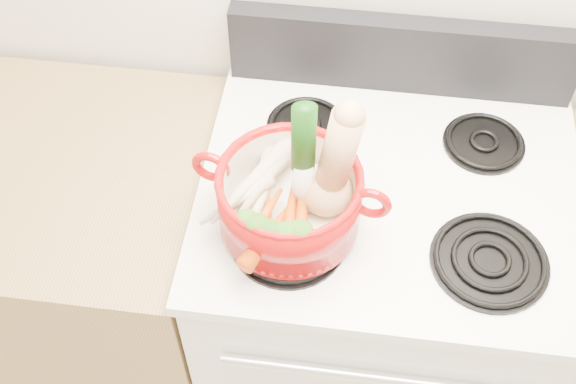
# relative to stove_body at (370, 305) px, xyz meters

# --- Properties ---
(stove_body) EXTENTS (0.76, 0.65, 0.92)m
(stove_body) POSITION_rel_stove_body_xyz_m (0.00, 0.00, 0.00)
(stove_body) COLOR white
(stove_body) RESTS_ON floor
(cooktop) EXTENTS (0.78, 0.67, 0.03)m
(cooktop) POSITION_rel_stove_body_xyz_m (0.00, 0.00, 0.47)
(cooktop) COLOR white
(cooktop) RESTS_ON stove_body
(control_backsplash) EXTENTS (0.76, 0.05, 0.18)m
(control_backsplash) POSITION_rel_stove_body_xyz_m (0.00, 0.30, 0.58)
(control_backsplash) COLOR black
(control_backsplash) RESTS_ON cooktop
(oven_handle) EXTENTS (0.60, 0.02, 0.02)m
(oven_handle) POSITION_rel_stove_body_xyz_m (0.00, -0.34, 0.32)
(oven_handle) COLOR silver
(oven_handle) RESTS_ON stove_body
(burner_front_left) EXTENTS (0.22, 0.22, 0.02)m
(burner_front_left) POSITION_rel_stove_body_xyz_m (-0.19, -0.16, 0.50)
(burner_front_left) COLOR black
(burner_front_left) RESTS_ON cooktop
(burner_front_right) EXTENTS (0.22, 0.22, 0.02)m
(burner_front_right) POSITION_rel_stove_body_xyz_m (0.19, -0.16, 0.50)
(burner_front_right) COLOR black
(burner_front_right) RESTS_ON cooktop
(burner_back_left) EXTENTS (0.17, 0.17, 0.02)m
(burner_back_left) POSITION_rel_stove_body_xyz_m (-0.19, 0.14, 0.50)
(burner_back_left) COLOR black
(burner_back_left) RESTS_ON cooktop
(burner_back_right) EXTENTS (0.17, 0.17, 0.02)m
(burner_back_right) POSITION_rel_stove_body_xyz_m (0.19, 0.14, 0.50)
(burner_back_right) COLOR black
(burner_back_right) RESTS_ON cooktop
(dutch_oven) EXTENTS (0.31, 0.31, 0.13)m
(dutch_oven) POSITION_rel_stove_body_xyz_m (-0.19, -0.13, 0.57)
(dutch_oven) COLOR #980A0A
(dutch_oven) RESTS_ON burner_front_left
(pot_handle_left) EXTENTS (0.08, 0.03, 0.07)m
(pot_handle_left) POSITION_rel_stove_body_xyz_m (-0.34, -0.10, 0.62)
(pot_handle_left) COLOR #980A0A
(pot_handle_left) RESTS_ON dutch_oven
(pot_handle_right) EXTENTS (0.08, 0.03, 0.07)m
(pot_handle_right) POSITION_rel_stove_body_xyz_m (-0.04, -0.15, 0.62)
(pot_handle_right) COLOR #980A0A
(pot_handle_right) RESTS_ON dutch_oven
(squash) EXTENTS (0.14, 0.11, 0.27)m
(squash) POSITION_rel_stove_body_xyz_m (-0.13, -0.10, 0.66)
(squash) COLOR tan
(squash) RESTS_ON dutch_oven
(leek) EXTENTS (0.05, 0.05, 0.28)m
(leek) POSITION_rel_stove_body_xyz_m (-0.17, -0.11, 0.68)
(leek) COLOR white
(leek) RESTS_ON dutch_oven
(ginger) EXTENTS (0.09, 0.08, 0.04)m
(ginger) POSITION_rel_stove_body_xyz_m (-0.15, -0.05, 0.56)
(ginger) COLOR #D2B681
(ginger) RESTS_ON dutch_oven
(parsnip_0) EXTENTS (0.14, 0.20, 0.06)m
(parsnip_0) POSITION_rel_stove_body_xyz_m (-0.26, -0.09, 0.56)
(parsnip_0) COLOR beige
(parsnip_0) RESTS_ON dutch_oven
(parsnip_1) EXTENTS (0.07, 0.23, 0.07)m
(parsnip_1) POSITION_rel_stove_body_xyz_m (-0.25, -0.11, 0.57)
(parsnip_1) COLOR #F0EAC3
(parsnip_1) RESTS_ON dutch_oven
(parsnip_2) EXTENTS (0.09, 0.20, 0.06)m
(parsnip_2) POSITION_rel_stove_body_xyz_m (-0.25, -0.09, 0.57)
(parsnip_2) COLOR beige
(parsnip_2) RESTS_ON dutch_oven
(parsnip_3) EXTENTS (0.14, 0.14, 0.05)m
(parsnip_3) POSITION_rel_stove_body_xyz_m (-0.29, -0.14, 0.58)
(parsnip_3) COLOR beige
(parsnip_3) RESTS_ON dutch_oven
(parsnip_4) EXTENTS (0.13, 0.23, 0.06)m
(parsnip_4) POSITION_rel_stove_body_xyz_m (-0.24, -0.09, 0.59)
(parsnip_4) COLOR beige
(parsnip_4) RESTS_ON dutch_oven
(parsnip_5) EXTENTS (0.15, 0.20, 0.06)m
(parsnip_5) POSITION_rel_stove_body_xyz_m (-0.27, -0.11, 0.59)
(parsnip_5) COLOR beige
(parsnip_5) RESTS_ON dutch_oven
(carrot_0) EXTENTS (0.05, 0.15, 0.04)m
(carrot_0) POSITION_rel_stove_body_xyz_m (-0.23, -0.18, 0.55)
(carrot_0) COLOR #C64A09
(carrot_0) RESTS_ON dutch_oven
(carrot_1) EXTENTS (0.10, 0.17, 0.05)m
(carrot_1) POSITION_rel_stove_body_xyz_m (-0.22, -0.20, 0.56)
(carrot_1) COLOR #DB490A
(carrot_1) RESTS_ON dutch_oven
(carrot_2) EXTENTS (0.06, 0.19, 0.05)m
(carrot_2) POSITION_rel_stove_body_xyz_m (-0.17, -0.15, 0.57)
(carrot_2) COLOR #CE450A
(carrot_2) RESTS_ON dutch_oven
(carrot_3) EXTENTS (0.07, 0.13, 0.04)m
(carrot_3) POSITION_rel_stove_body_xyz_m (-0.23, -0.16, 0.57)
(carrot_3) COLOR orange
(carrot_3) RESTS_ON dutch_oven
(carrot_4) EXTENTS (0.04, 0.16, 0.04)m
(carrot_4) POSITION_rel_stove_body_xyz_m (-0.19, -0.17, 0.58)
(carrot_4) COLOR #BA5809
(carrot_4) RESTS_ON dutch_oven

